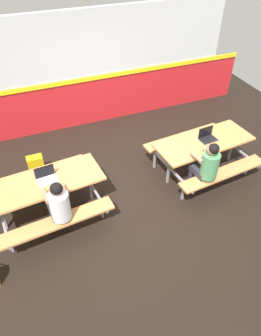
{
  "coord_description": "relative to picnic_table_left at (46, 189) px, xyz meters",
  "views": [
    {
      "loc": [
        -1.57,
        -4.0,
        4.18
      ],
      "look_at": [
        0.0,
        -0.07,
        0.55
      ],
      "focal_mm": 33.25,
      "sensor_mm": 36.0,
      "label": 1
    }
  ],
  "objects": [
    {
      "name": "laptop_dark",
      "position": [
        3.1,
        0.06,
        0.21
      ],
      "size": [
        0.34,
        0.25,
        0.22
      ],
      "color": "black",
      "rests_on": "picnic_table_right"
    },
    {
      "name": "picnic_table_right",
      "position": [
        3.02,
        0.01,
        0.0
      ],
      "size": [
        1.95,
        1.71,
        0.74
      ],
      "color": "tan",
      "rests_on": "ground"
    },
    {
      "name": "picnic_table_left",
      "position": [
        0.0,
        0.0,
        0.0
      ],
      "size": [
        1.95,
        1.71,
        0.74
      ],
      "color": "tan",
      "rests_on": "ground"
    },
    {
      "name": "laptop_silver",
      "position": [
        0.05,
        0.04,
        0.21
      ],
      "size": [
        0.34,
        0.25,
        0.22
      ],
      "color": "silver",
      "rests_on": "picnic_table_left"
    },
    {
      "name": "student_nearer",
      "position": [
        0.12,
        -0.55,
        0.13
      ],
      "size": [
        0.39,
        0.54,
        1.21
      ],
      "color": "#2D2D38",
      "rests_on": "ground"
    },
    {
      "name": "backpack_dark",
      "position": [
        -0.05,
        1.12,
        -0.36
      ],
      "size": [
        0.3,
        0.22,
        0.44
      ],
      "color": "yellow",
      "rests_on": "ground"
    },
    {
      "name": "student_further",
      "position": [
        2.7,
        -0.58,
        0.13
      ],
      "size": [
        0.39,
        0.54,
        1.21
      ],
      "color": "#2D2D38",
      "rests_on": "ground"
    },
    {
      "name": "ground_plane",
      "position": [
        1.51,
        0.08,
        -0.58
      ],
      "size": [
        10.0,
        10.0,
        0.02
      ],
      "primitive_type": "cube",
      "color": "black"
    },
    {
      "name": "accent_backdrop",
      "position": [
        1.51,
        2.64,
        0.67
      ],
      "size": [
        8.0,
        0.14,
        2.6
      ],
      "color": "red",
      "rests_on": "ground"
    }
  ]
}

